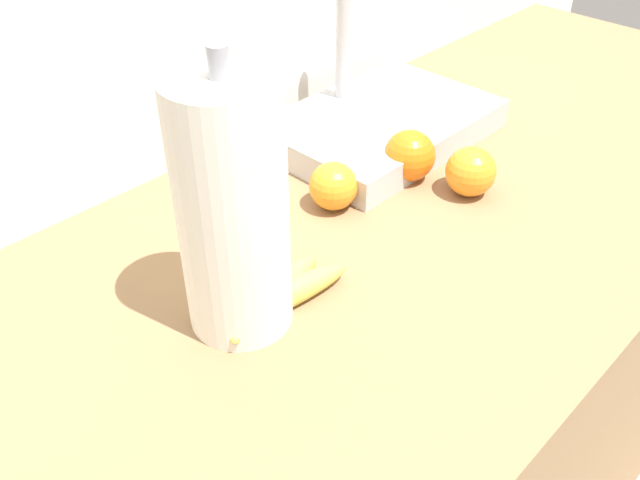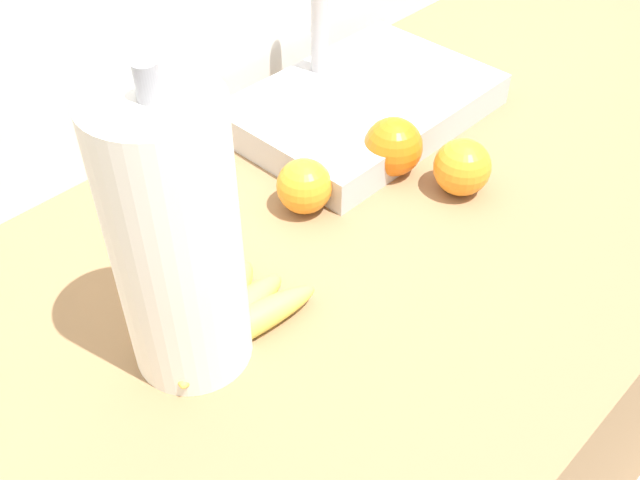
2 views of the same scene
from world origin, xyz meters
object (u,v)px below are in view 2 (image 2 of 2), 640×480
banana_bunch (218,317)px  orange_front (393,147)px  sink_basin (362,103)px  orange_center (462,167)px  orange_right (304,186)px  paper_towel_roll (176,242)px

banana_bunch → orange_front: orange_front is taller
banana_bunch → sink_basin: size_ratio=0.54×
banana_bunch → orange_center: size_ratio=2.70×
banana_bunch → sink_basin: sink_basin is taller
sink_basin → orange_right: bearing=-157.5°
orange_center → orange_front: bearing=107.7°
sink_basin → banana_bunch: bearing=-158.5°
orange_center → paper_towel_roll: bearing=174.4°
orange_center → paper_towel_roll: 0.41m
orange_front → sink_basin: bearing=58.8°
banana_bunch → sink_basin: 0.42m
sink_basin → paper_towel_roll: bearing=-159.8°
sink_basin → orange_front: bearing=-121.2°
orange_front → sink_basin: sink_basin is taller
banana_bunch → orange_center: 0.36m
banana_bunch → orange_right: orange_right is taller
paper_towel_roll → orange_center: bearing=-5.6°
sink_basin → orange_center: bearing=-101.1°
paper_towel_roll → sink_basin: (0.43, 0.16, -0.12)m
orange_center → sink_basin: sink_basin is taller
banana_bunch → orange_right: 0.21m
banana_bunch → orange_front: bearing=7.9°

